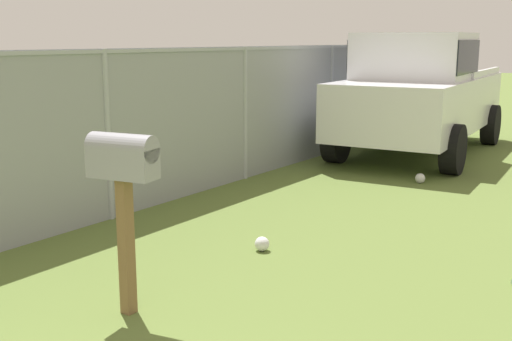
% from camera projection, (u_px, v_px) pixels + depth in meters
% --- Properties ---
extents(mailbox, '(0.29, 0.53, 1.34)m').
position_uv_depth(mailbox, '(123.00, 171.00, 4.46)').
color(mailbox, brown).
rests_on(mailbox, ground).
extents(pickup_truck, '(4.97, 2.49, 2.09)m').
position_uv_depth(pickup_truck, '(419.00, 91.00, 10.92)').
color(pickup_truck, silver).
rests_on(pickup_truck, ground).
extents(fence_section, '(15.49, 0.07, 1.89)m').
position_uv_depth(fence_section, '(245.00, 109.00, 8.98)').
color(fence_section, '#9EA3A8').
rests_on(fence_section, ground).
extents(litter_bag_near_hydrant, '(0.14, 0.14, 0.14)m').
position_uv_depth(litter_bag_near_hydrant, '(262.00, 244.00, 6.03)').
color(litter_bag_near_hydrant, silver).
rests_on(litter_bag_near_hydrant, ground).
extents(litter_bag_midfield_a, '(0.14, 0.14, 0.14)m').
position_uv_depth(litter_bag_midfield_a, '(420.00, 178.00, 8.88)').
color(litter_bag_midfield_a, silver).
rests_on(litter_bag_midfield_a, ground).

